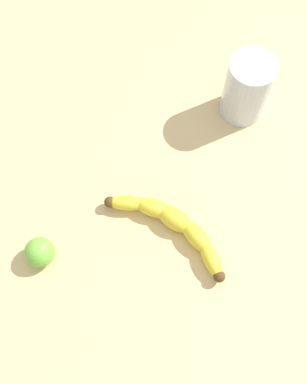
# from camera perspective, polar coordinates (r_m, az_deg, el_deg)

# --- Properties ---
(wooden_tabletop) EXTENTS (1.20, 1.20, 0.03)m
(wooden_tabletop) POSITION_cam_1_polar(r_m,az_deg,el_deg) (0.82, 4.00, 2.24)
(wooden_tabletop) COLOR #DDC185
(wooden_tabletop) RESTS_ON ground
(banana) EXTENTS (0.21, 0.11, 0.03)m
(banana) POSITION_cam_1_polar(r_m,az_deg,el_deg) (0.75, 2.32, -3.87)
(banana) COLOR yellow
(banana) RESTS_ON wooden_tabletop
(smoothie_glass) EXTENTS (0.08, 0.08, 0.12)m
(smoothie_glass) POSITION_cam_1_polar(r_m,az_deg,el_deg) (0.83, 11.01, 11.84)
(smoothie_glass) COLOR silver
(smoothie_glass) RESTS_ON wooden_tabletop
(lime_fruit) EXTENTS (0.05, 0.05, 0.05)m
(lime_fruit) POSITION_cam_1_polar(r_m,az_deg,el_deg) (0.75, -13.38, -6.97)
(lime_fruit) COLOR #75C142
(lime_fruit) RESTS_ON wooden_tabletop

